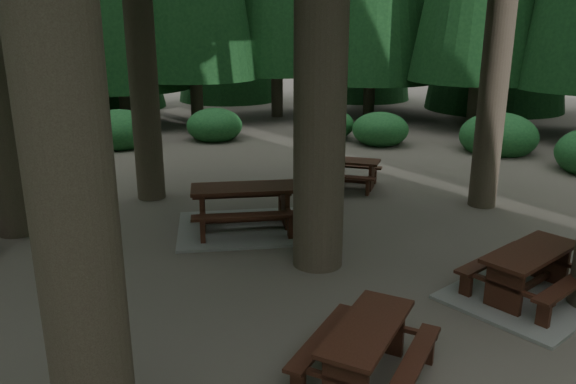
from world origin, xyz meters
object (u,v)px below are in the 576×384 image
object	(u,v)px
picnic_table_c	(244,214)
picnic_table_d	(346,169)
picnic_table_a	(528,282)
picnic_table_e	(367,344)

from	to	relation	value
picnic_table_c	picnic_table_d	size ratio (longest dim) A/B	1.42
picnic_table_c	picnic_table_d	bearing A→B (deg)	44.53
picnic_table_c	picnic_table_d	distance (m)	3.79
picnic_table_a	picnic_table_d	bearing A→B (deg)	69.18
picnic_table_c	picnic_table_d	world-z (taller)	picnic_table_c
picnic_table_a	picnic_table_e	distance (m)	3.36
picnic_table_c	picnic_table_d	xyz separation A→B (m)	(3.14, 2.11, 0.15)
picnic_table_a	picnic_table_c	world-z (taller)	picnic_table_c
picnic_table_a	picnic_table_e	world-z (taller)	picnic_table_a
picnic_table_a	picnic_table_d	world-z (taller)	picnic_table_a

